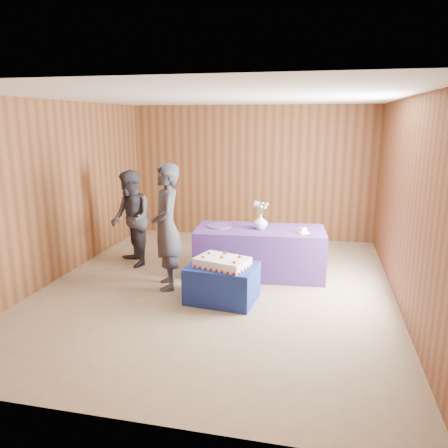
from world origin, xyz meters
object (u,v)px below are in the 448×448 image
(serving_table, at_px, (260,252))
(guest_left, at_px, (167,227))
(vase, at_px, (260,222))
(cake_table, at_px, (222,283))
(sheet_cake, at_px, (222,262))
(guest_right, at_px, (131,219))

(serving_table, bearing_deg, guest_left, -151.11)
(vase, xyz_separation_m, guest_left, (-1.24, -0.83, 0.05))
(cake_table, bearing_deg, sheet_cake, -68.16)
(cake_table, relative_size, guest_left, 0.50)
(sheet_cake, bearing_deg, cake_table, 123.17)
(serving_table, bearing_deg, cake_table, -112.17)
(vase, height_order, guest_right, guest_right)
(serving_table, height_order, sheet_cake, serving_table)
(sheet_cake, xyz_separation_m, vase, (0.34, 1.17, 0.30))
(sheet_cake, xyz_separation_m, guest_left, (-0.90, 0.34, 0.35))
(guest_right, bearing_deg, serving_table, 49.34)
(sheet_cake, distance_m, guest_left, 1.02)
(sheet_cake, bearing_deg, serving_table, 91.01)
(serving_table, height_order, guest_right, guest_right)
(sheet_cake, bearing_deg, vase, 90.89)
(sheet_cake, xyz_separation_m, guest_right, (-1.83, 1.17, 0.24))
(cake_table, distance_m, guest_left, 1.15)
(cake_table, relative_size, vase, 3.97)
(serving_table, height_order, guest_left, guest_left)
(sheet_cake, bearing_deg, guest_left, 176.16)
(vase, bearing_deg, guest_right, -179.89)
(cake_table, height_order, guest_right, guest_right)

